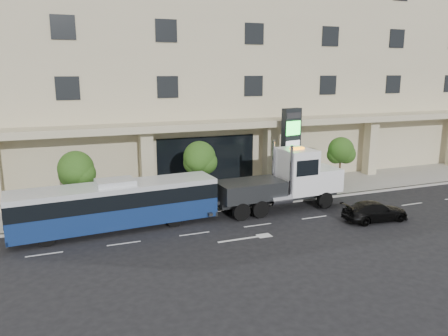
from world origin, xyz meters
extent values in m
plane|color=black|center=(0.00, 0.00, 0.00)|extent=(120.00, 120.00, 0.00)
cube|color=gray|center=(0.00, 5.00, 0.07)|extent=(120.00, 6.00, 0.15)
cube|color=gray|center=(0.00, 2.00, 0.07)|extent=(120.00, 0.30, 0.15)
cube|color=#BAAF8B|center=(0.00, 15.50, 10.00)|extent=(60.00, 15.00, 20.00)
cube|color=#BAAF8B|center=(0.00, 6.80, 5.20)|extent=(60.00, 2.80, 0.50)
cube|color=black|center=(0.00, 7.97, 2.15)|extent=(8.00, 0.12, 4.00)
cube|color=#BAAF8B|center=(-5.00, 6.80, 2.60)|extent=(0.90, 0.90, 4.90)
cube|color=#BAAF8B|center=(5.00, 6.80, 2.60)|extent=(0.90, 0.90, 4.90)
cube|color=#BAAF8B|center=(15.00, 6.80, 2.60)|extent=(0.90, 0.90, 4.90)
cylinder|color=#422B19|center=(-10.00, 3.60, 1.55)|extent=(0.14, 0.14, 2.80)
sphere|color=#254614|center=(-10.00, 3.60, 3.27)|extent=(2.20, 2.20, 2.20)
sphere|color=#254614|center=(-9.65, 3.40, 2.95)|extent=(1.65, 1.65, 1.65)
sphere|color=#254614|center=(-10.30, 3.80, 2.87)|extent=(1.54, 1.54, 1.54)
cylinder|color=#422B19|center=(-2.00, 3.60, 1.62)|extent=(0.14, 0.14, 2.94)
sphere|color=#254614|center=(-2.00, 3.60, 3.43)|extent=(2.20, 2.20, 2.20)
sphere|color=#254614|center=(-1.65, 3.40, 3.09)|extent=(1.65, 1.65, 1.65)
sphere|color=#254614|center=(-2.30, 3.80, 3.01)|extent=(1.54, 1.54, 1.54)
cylinder|color=#422B19|center=(9.50, 3.60, 1.51)|extent=(0.14, 0.14, 2.73)
sphere|color=#254614|center=(9.50, 3.60, 3.19)|extent=(2.00, 2.00, 2.00)
sphere|color=#254614|center=(9.85, 3.40, 2.88)|extent=(1.50, 1.50, 1.50)
sphere|color=#254614|center=(9.20, 3.80, 2.80)|extent=(1.40, 1.40, 1.40)
cylinder|color=black|center=(-11.86, -0.39, 0.49)|extent=(1.00, 0.36, 0.99)
cylinder|color=black|center=(-12.00, 1.68, 0.49)|extent=(1.00, 0.36, 0.99)
cylinder|color=black|center=(-4.77, 0.10, 0.49)|extent=(1.00, 0.36, 0.99)
cylinder|color=black|center=(-4.91, 2.17, 0.49)|extent=(1.00, 0.36, 0.99)
cube|color=navy|center=(-7.99, 0.92, 0.94)|extent=(11.98, 3.28, 1.18)
cube|color=black|center=(-7.99, 0.92, 1.97)|extent=(11.99, 3.32, 0.89)
cube|color=silver|center=(-7.99, 0.92, 2.57)|extent=(11.98, 3.28, 0.30)
cube|color=silver|center=(-7.99, 0.92, 2.86)|extent=(2.27, 1.73, 0.30)
cube|color=#2D3033|center=(-13.85, 0.51, 0.44)|extent=(0.31, 2.47, 0.30)
cube|color=#2D3033|center=(-2.14, 1.32, 0.44)|extent=(0.31, 2.47, 0.30)
cube|color=#2D3033|center=(2.73, 0.91, 0.83)|extent=(8.82, 1.42, 0.41)
cube|color=white|center=(6.09, 1.05, 1.81)|extent=(2.17, 2.47, 1.55)
cube|color=silver|center=(7.12, 1.10, 1.81)|extent=(0.17, 2.07, 1.24)
cube|color=white|center=(4.02, 0.96, 2.53)|extent=(2.18, 2.67, 3.00)
cube|color=black|center=(5.00, 1.01, 3.00)|extent=(0.20, 2.28, 1.24)
cylinder|color=silver|center=(2.94, -0.22, 2.79)|extent=(0.19, 0.19, 3.51)
cylinder|color=silver|center=(2.84, 2.05, 2.79)|extent=(0.19, 0.19, 3.51)
cube|color=#2D3033|center=(0.51, 0.81, 1.60)|extent=(4.45, 2.67, 1.14)
cube|color=#2D3033|center=(-1.97, 0.70, 0.98)|extent=(1.66, 0.36, 0.23)
cube|color=#2D3033|center=(-2.59, 0.67, 0.57)|extent=(0.34, 1.87, 0.19)
cube|color=orange|center=(4.02, 0.96, 4.08)|extent=(0.95, 0.40, 0.14)
cylinder|color=black|center=(5.72, -0.05, 0.57)|extent=(1.15, 0.38, 1.14)
cylinder|color=black|center=(5.63, 2.12, 0.57)|extent=(1.15, 0.38, 1.14)
cylinder|color=black|center=(0.77, -0.27, 0.57)|extent=(1.15, 0.38, 1.14)
cylinder|color=black|center=(0.67, 1.90, 0.57)|extent=(1.15, 0.38, 1.14)
cylinder|color=black|center=(-0.58, -0.33, 0.57)|extent=(1.15, 0.38, 1.14)
cylinder|color=black|center=(-0.67, 1.84, 0.57)|extent=(1.15, 0.38, 1.14)
imported|color=black|center=(7.19, -3.35, 0.61)|extent=(4.33, 2.00, 1.23)
cube|color=black|center=(5.63, 4.58, 3.30)|extent=(1.65, 0.87, 6.30)
cube|color=#29F843|center=(5.63, 4.29, 4.98)|extent=(1.34, 0.37, 1.05)
cube|color=silver|center=(5.63, 4.29, 3.72)|extent=(1.34, 0.37, 0.63)
cube|color=#262628|center=(5.63, 4.29, 5.92)|extent=(1.34, 0.37, 0.42)
camera|label=1|loc=(-10.95, -24.14, 9.06)|focal=35.00mm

